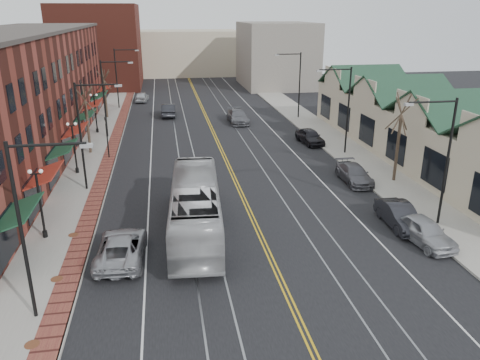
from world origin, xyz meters
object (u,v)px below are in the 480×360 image
object	(u,v)px
transit_bus	(196,207)
parked_car_b	(399,216)
parked_car_c	(354,174)
parked_car_d	(310,136)
parked_suv	(121,247)
parked_car_a	(424,231)

from	to	relation	value
transit_bus	parked_car_b	world-z (taller)	transit_bus
parked_car_c	parked_car_d	distance (m)	11.68
parked_car_c	parked_car_d	xyz separation A→B (m)	(0.00, 11.68, 0.07)
parked_car_d	parked_car_c	bearing A→B (deg)	-96.62
parked_car_c	transit_bus	bearing A→B (deg)	-151.58
transit_bus	parked_car_b	xyz separation A→B (m)	(12.74, -1.24, -0.94)
parked_suv	parked_car_d	size ratio (longest dim) A/B	1.20
transit_bus	parked_car_c	world-z (taller)	transit_bus
transit_bus	parked_car_b	distance (m)	12.84
parked_suv	parked_car_d	xyz separation A→B (m)	(17.39, 21.36, 0.02)
parked_suv	parked_car_c	world-z (taller)	parked_suv
parked_car_b	parked_car_a	bearing A→B (deg)	-79.03
transit_bus	parked_car_a	distance (m)	13.62
transit_bus	parked_car_b	size ratio (longest dim) A/B	2.68
parked_suv	parked_car_b	world-z (taller)	parked_suv
parked_car_d	parked_car_b	bearing A→B (deg)	-97.67
parked_suv	parked_car_a	size ratio (longest dim) A/B	1.20
parked_suv	parked_car_b	size ratio (longest dim) A/B	1.19
parked_car_c	parked_car_d	bearing A→B (deg)	90.45
parked_suv	parked_car_d	distance (m)	27.54
parked_car_b	parked_car_c	world-z (taller)	parked_car_b
transit_bus	parked_car_d	world-z (taller)	transit_bus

